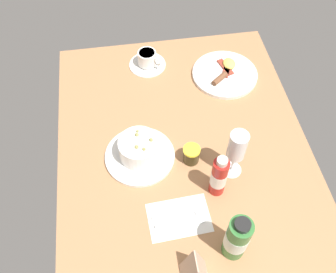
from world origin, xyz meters
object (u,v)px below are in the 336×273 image
wine_glass (237,148)px  sauce_bottle_red (219,177)px  jam_jar (191,154)px  menu_card (195,268)px  sauce_bottle_green (237,238)px  coffee_cup (147,60)px  breakfast_plate (225,73)px  cutlery_setting (181,217)px  porridge_bowl (139,150)px

wine_glass → sauce_bottle_red: bearing=-45.9°
jam_jar → wine_glass: bearing=64.9°
wine_glass → menu_card: bearing=-30.9°
sauce_bottle_green → sauce_bottle_red: bearing=-179.1°
sauce_bottle_red → menu_card: 26.90cm
coffee_cup → wine_glass: (51.85, 20.80, 10.02)cm
jam_jar → breakfast_plate: jam_jar is taller
cutlery_setting → menu_card: (16.46, 0.86, 5.06)cm
cutlery_setting → sauce_bottle_red: size_ratio=1.08×
sauce_bottle_red → menu_card: bearing=-26.0°
jam_jar → sauce_bottle_red: size_ratio=0.36×
porridge_bowl → jam_jar: 16.83cm
jam_jar → menu_card: (35.96, -6.00, 2.13)cm
porridge_bowl → menu_card: bearing=14.7°
breakfast_plate → sauce_bottle_red: bearing=-16.9°
porridge_bowl → sauce_bottle_red: size_ratio=1.31×
coffee_cup → sauce_bottle_red: size_ratio=0.82×
porridge_bowl → coffee_cup: size_ratio=1.59×
coffee_cup → wine_glass: wine_glass is taller
porridge_bowl → sauce_bottle_green: bearing=32.9°
coffee_cup → sauce_bottle_red: 60.04cm
menu_card → breakfast_plate: bearing=160.0°
wine_glass → sauce_bottle_red: (6.21, -6.41, -4.75)cm
porridge_bowl → wine_glass: 31.32cm
porridge_bowl → jam_jar: porridge_bowl is taller
breakfast_plate → menu_card: menu_card is taller
porridge_bowl → breakfast_plate: size_ratio=0.91×
sauce_bottle_red → sauce_bottle_green: (19.20, 0.30, 0.63)cm
porridge_bowl → wine_glass: size_ratio=1.22×
cutlery_setting → breakfast_plate: bearing=154.0°
menu_card → coffee_cup: bearing=-178.2°
sauce_bottle_red → sauce_bottle_green: size_ratio=0.95×
porridge_bowl → menu_card: 40.97cm
menu_card → cutlery_setting: bearing=-177.0°
coffee_cup → wine_glass: 56.75cm
coffee_cup → sauce_bottle_green: size_ratio=0.78×
porridge_bowl → cutlery_setting: size_ratio=1.21×
porridge_bowl → jam_jar: bearing=77.5°
cutlery_setting → wine_glass: 26.61cm
cutlery_setting → wine_glass: size_ratio=1.01×
jam_jar → menu_card: bearing=-9.5°
sauce_bottle_green → wine_glass: bearing=166.5°
cutlery_setting → sauce_bottle_red: bearing=121.1°
sauce_bottle_green → cutlery_setting: bearing=-132.0°
menu_card → sauce_bottle_green: bearing=112.0°
porridge_bowl → breakfast_plate: 49.08cm
porridge_bowl → menu_card: size_ratio=2.13×
porridge_bowl → coffee_cup: porridge_bowl is taller
breakfast_plate → coffee_cup: bearing=-109.2°
breakfast_plate → menu_card: bearing=-20.0°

